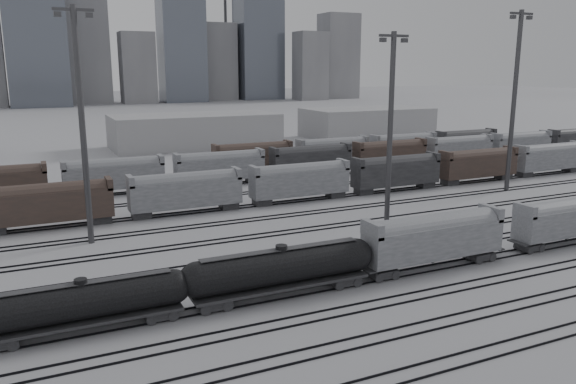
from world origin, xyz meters
name	(u,v)px	position (x,y,z in m)	size (l,w,h in m)	color
ground	(375,284)	(0.00, 0.00, 0.00)	(900.00, 900.00, 0.00)	#BCBDC1
tracks	(293,233)	(0.00, 17.50, 0.08)	(220.00, 71.50, 0.16)	black
tank_car_a	(82,303)	(-24.95, 1.00, 2.32)	(16.25, 2.71, 4.02)	black
tank_car_b	(281,268)	(-8.91, 1.00, 2.53)	(17.70, 2.95, 4.37)	black
hopper_car_a	(434,236)	(7.27, 1.00, 3.30)	(14.94, 2.97, 5.34)	black
hopper_car_b	(568,217)	(25.79, 1.00, 3.10)	(14.01, 2.78, 5.01)	black
light_mast_b	(82,122)	(-22.09, 23.68, 13.55)	(4.09, 0.65, 25.54)	#3D3D40
light_mast_c	(390,133)	(8.88, 11.20, 12.19)	(3.68, 0.59, 22.99)	#3D3D40
light_mast_d	(514,98)	(41.14, 24.55, 14.67)	(4.43, 0.71, 27.66)	#3D3D40
bg_string_near	(300,182)	(8.00, 32.00, 2.80)	(151.00, 3.00, 5.60)	gray
bg_string_mid	(311,161)	(18.00, 48.00, 2.80)	(151.00, 3.00, 5.60)	black
bg_string_far	(369,150)	(35.50, 56.00, 2.80)	(66.00, 3.00, 5.60)	#48362E
warehouse_mid	(195,131)	(10.00, 95.00, 4.00)	(40.00, 18.00, 8.00)	#AFAFB2
warehouse_right	(367,122)	(60.00, 95.00, 4.00)	(35.00, 18.00, 8.00)	#AFAFB2
skyline	(99,37)	(10.84, 280.00, 34.73)	(316.00, 22.40, 95.00)	gray
crane_right	(227,4)	(91.26, 305.00, 57.39)	(42.00, 1.80, 100.00)	#3D3D40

